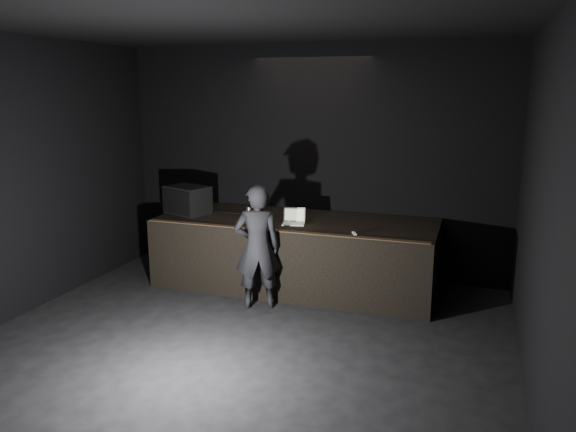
% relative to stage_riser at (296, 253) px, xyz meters
% --- Properties ---
extents(ground, '(7.00, 7.00, 0.00)m').
position_rel_stage_riser_xyz_m(ground, '(0.00, -2.73, -0.50)').
color(ground, black).
rests_on(ground, ground).
extents(room_walls, '(6.10, 7.10, 3.52)m').
position_rel_stage_riser_xyz_m(room_walls, '(0.00, -2.73, 1.52)').
color(room_walls, black).
rests_on(room_walls, ground).
extents(stage_riser, '(4.00, 1.50, 1.00)m').
position_rel_stage_riser_xyz_m(stage_riser, '(0.00, 0.00, 0.00)').
color(stage_riser, black).
rests_on(stage_riser, ground).
extents(riser_lip, '(3.92, 0.10, 0.01)m').
position_rel_stage_riser_xyz_m(riser_lip, '(0.00, -0.71, 0.51)').
color(riser_lip, brown).
rests_on(riser_lip, stage_riser).
extents(stage_monitor, '(0.74, 0.64, 0.42)m').
position_rel_stage_riser_xyz_m(stage_monitor, '(-1.67, -0.15, 0.71)').
color(stage_monitor, black).
rests_on(stage_monitor, stage_riser).
extents(cable, '(0.80, 0.04, 0.02)m').
position_rel_stage_riser_xyz_m(cable, '(-1.29, 0.07, 0.51)').
color(cable, black).
rests_on(cable, stage_riser).
extents(laptop, '(0.35, 0.33, 0.21)m').
position_rel_stage_riser_xyz_m(laptop, '(0.04, -0.24, 0.55)').
color(laptop, silver).
rests_on(laptop, stage_riser).
extents(beer_can, '(0.07, 0.07, 0.18)m').
position_rel_stage_riser_xyz_m(beer_can, '(-0.65, -0.20, 0.59)').
color(beer_can, silver).
rests_on(beer_can, stage_riser).
extents(plastic_cup, '(0.08, 0.08, 0.10)m').
position_rel_stage_riser_xyz_m(plastic_cup, '(-0.50, -0.04, 0.55)').
color(plastic_cup, white).
rests_on(plastic_cup, stage_riser).
extents(wii_remote, '(0.09, 0.14, 0.03)m').
position_rel_stage_riser_xyz_m(wii_remote, '(0.98, -0.57, 0.51)').
color(wii_remote, silver).
rests_on(wii_remote, stage_riser).
extents(person, '(0.71, 0.61, 1.65)m').
position_rel_stage_riser_xyz_m(person, '(-0.22, -0.95, 0.32)').
color(person, black).
rests_on(person, ground).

